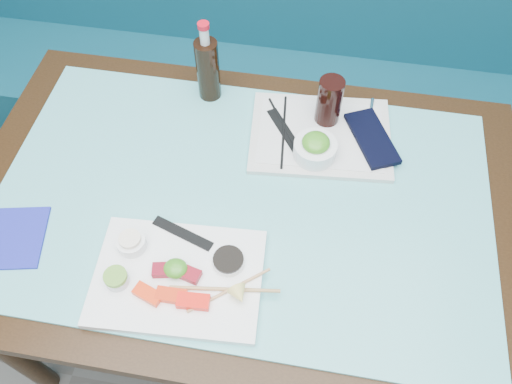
% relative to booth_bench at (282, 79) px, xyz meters
% --- Properties ---
extents(booth_bench, '(3.00, 0.56, 1.17)m').
position_rel_booth_bench_xyz_m(booth_bench, '(0.00, 0.00, 0.00)').
color(booth_bench, '#0D4658').
rests_on(booth_bench, ground).
extents(dining_table, '(1.40, 0.90, 0.75)m').
position_rel_booth_bench_xyz_m(dining_table, '(0.00, -0.84, 0.29)').
color(dining_table, black).
rests_on(dining_table, ground).
extents(glass_top, '(1.22, 0.76, 0.01)m').
position_rel_booth_bench_xyz_m(glass_top, '(0.00, -0.84, 0.38)').
color(glass_top, '#5DB9BB').
rests_on(glass_top, dining_table).
extents(sashimi_plate, '(0.39, 0.29, 0.02)m').
position_rel_booth_bench_xyz_m(sashimi_plate, '(-0.10, -1.08, 0.39)').
color(sashimi_plate, white).
rests_on(sashimi_plate, glass_top).
extents(salmon_left, '(0.07, 0.05, 0.02)m').
position_rel_booth_bench_xyz_m(salmon_left, '(-0.15, -1.13, 0.41)').
color(salmon_left, '#FF310A').
rests_on(salmon_left, sashimi_plate).
extents(salmon_mid, '(0.07, 0.03, 0.02)m').
position_rel_booth_bench_xyz_m(salmon_mid, '(-0.10, -1.13, 0.41)').
color(salmon_mid, red).
rests_on(salmon_mid, sashimi_plate).
extents(salmon_right, '(0.07, 0.04, 0.02)m').
position_rel_booth_bench_xyz_m(salmon_right, '(-0.05, -1.13, 0.41)').
color(salmon_right, '#FF160A').
rests_on(salmon_right, sashimi_plate).
extents(tuna_left, '(0.06, 0.04, 0.02)m').
position_rel_booth_bench_xyz_m(tuna_left, '(-0.13, -1.07, 0.41)').
color(tuna_left, maroon).
rests_on(tuna_left, sashimi_plate).
extents(tuna_right, '(0.06, 0.04, 0.02)m').
position_rel_booth_bench_xyz_m(tuna_right, '(-0.07, -1.07, 0.41)').
color(tuna_right, maroon).
rests_on(tuna_right, sashimi_plate).
extents(seaweed_garnish, '(0.07, 0.06, 0.03)m').
position_rel_booth_bench_xyz_m(seaweed_garnish, '(-0.10, -1.07, 0.42)').
color(seaweed_garnish, '#3B881F').
rests_on(seaweed_garnish, sashimi_plate).
extents(ramekin_wasabi, '(0.05, 0.05, 0.02)m').
position_rel_booth_bench_xyz_m(ramekin_wasabi, '(-0.22, -1.11, 0.41)').
color(ramekin_wasabi, silver).
rests_on(ramekin_wasabi, sashimi_plate).
extents(wasabi_fill, '(0.07, 0.07, 0.01)m').
position_rel_booth_bench_xyz_m(wasabi_fill, '(-0.22, -1.11, 0.43)').
color(wasabi_fill, '#639F33').
rests_on(wasabi_fill, ramekin_wasabi).
extents(ramekin_ginger, '(0.08, 0.08, 0.03)m').
position_rel_booth_bench_xyz_m(ramekin_ginger, '(-0.22, -1.02, 0.42)').
color(ramekin_ginger, white).
rests_on(ramekin_ginger, sashimi_plate).
extents(ginger_fill, '(0.07, 0.07, 0.01)m').
position_rel_booth_bench_xyz_m(ginger_fill, '(-0.22, -1.02, 0.44)').
color(ginger_fill, '#FDECD0').
rests_on(ginger_fill, ramekin_ginger).
extents(soy_dish, '(0.09, 0.09, 0.01)m').
position_rel_booth_bench_xyz_m(soy_dish, '(0.01, -1.03, 0.41)').
color(soy_dish, white).
rests_on(soy_dish, sashimi_plate).
extents(soy_fill, '(0.09, 0.09, 0.01)m').
position_rel_booth_bench_xyz_m(soy_fill, '(0.01, -1.03, 0.42)').
color(soy_fill, black).
rests_on(soy_fill, soy_dish).
extents(lemon_wedge, '(0.05, 0.05, 0.04)m').
position_rel_booth_bench_xyz_m(lemon_wedge, '(0.05, -1.11, 0.42)').
color(lemon_wedge, '#FFE678').
rests_on(lemon_wedge, sashimi_plate).
extents(chopstick_sleeve, '(0.15, 0.07, 0.00)m').
position_rel_booth_bench_xyz_m(chopstick_sleeve, '(-0.11, -0.97, 0.40)').
color(chopstick_sleeve, black).
rests_on(chopstick_sleeve, sashimi_plate).
extents(wooden_chopstick_a, '(0.24, 0.04, 0.01)m').
position_rel_booth_bench_xyz_m(wooden_chopstick_a, '(0.01, -1.09, 0.41)').
color(wooden_chopstick_a, tan).
rests_on(wooden_chopstick_a, sashimi_plate).
extents(wooden_chopstick_b, '(0.16, 0.13, 0.01)m').
position_rel_booth_bench_xyz_m(wooden_chopstick_b, '(0.02, -1.09, 0.41)').
color(wooden_chopstick_b, tan).
rests_on(wooden_chopstick_b, sashimi_plate).
extents(serving_tray, '(0.40, 0.31, 0.01)m').
position_rel_booth_bench_xyz_m(serving_tray, '(0.17, -0.61, 0.39)').
color(serving_tray, silver).
rests_on(serving_tray, glass_top).
extents(paper_placemat, '(0.34, 0.25, 0.00)m').
position_rel_booth_bench_xyz_m(paper_placemat, '(0.17, -0.61, 0.40)').
color(paper_placemat, silver).
rests_on(paper_placemat, serving_tray).
extents(seaweed_bowl, '(0.14, 0.14, 0.04)m').
position_rel_booth_bench_xyz_m(seaweed_bowl, '(0.16, -0.68, 0.42)').
color(seaweed_bowl, white).
rests_on(seaweed_bowl, serving_tray).
extents(seaweed_salad, '(0.08, 0.08, 0.04)m').
position_rel_booth_bench_xyz_m(seaweed_salad, '(0.16, -0.68, 0.45)').
color(seaweed_salad, '#408D20').
rests_on(seaweed_salad, seaweed_bowl).
extents(cola_glass, '(0.08, 0.08, 0.14)m').
position_rel_booth_bench_xyz_m(cola_glass, '(0.18, -0.55, 0.47)').
color(cola_glass, black).
rests_on(cola_glass, serving_tray).
extents(navy_pouch, '(0.16, 0.21, 0.01)m').
position_rel_booth_bench_xyz_m(navy_pouch, '(0.31, -0.61, 0.40)').
color(navy_pouch, black).
rests_on(navy_pouch, serving_tray).
extents(fork, '(0.02, 0.08, 0.01)m').
position_rel_booth_bench_xyz_m(fork, '(0.30, -0.50, 0.40)').
color(fork, silver).
rests_on(fork, serving_tray).
extents(black_chopstick_a, '(0.03, 0.25, 0.01)m').
position_rel_booth_bench_xyz_m(black_chopstick_a, '(0.07, -0.62, 0.40)').
color(black_chopstick_a, black).
rests_on(black_chopstick_a, serving_tray).
extents(black_chopstick_b, '(0.13, 0.22, 0.01)m').
position_rel_booth_bench_xyz_m(black_chopstick_b, '(0.08, -0.62, 0.40)').
color(black_chopstick_b, black).
rests_on(black_chopstick_b, serving_tray).
extents(tray_sleeve, '(0.12, 0.16, 0.00)m').
position_rel_booth_bench_xyz_m(tray_sleeve, '(0.08, -0.62, 0.40)').
color(tray_sleeve, black).
rests_on(tray_sleeve, serving_tray).
extents(cola_bottle_body, '(0.08, 0.08, 0.18)m').
position_rel_booth_bench_xyz_m(cola_bottle_body, '(-0.15, -0.50, 0.47)').
color(cola_bottle_body, black).
rests_on(cola_bottle_body, glass_top).
extents(cola_bottle_neck, '(0.03, 0.03, 0.05)m').
position_rel_booth_bench_xyz_m(cola_bottle_neck, '(-0.15, -0.50, 0.59)').
color(cola_bottle_neck, silver).
rests_on(cola_bottle_neck, cola_bottle_body).
extents(cola_bottle_cap, '(0.03, 0.03, 0.01)m').
position_rel_booth_bench_xyz_m(cola_bottle_cap, '(-0.15, -0.50, 0.62)').
color(cola_bottle_cap, red).
rests_on(cola_bottle_cap, cola_bottle_neck).
extents(blue_napkin, '(0.19, 0.19, 0.01)m').
position_rel_booth_bench_xyz_m(blue_napkin, '(-0.52, -1.04, 0.39)').
color(blue_napkin, '#1C229A').
rests_on(blue_napkin, glass_top).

